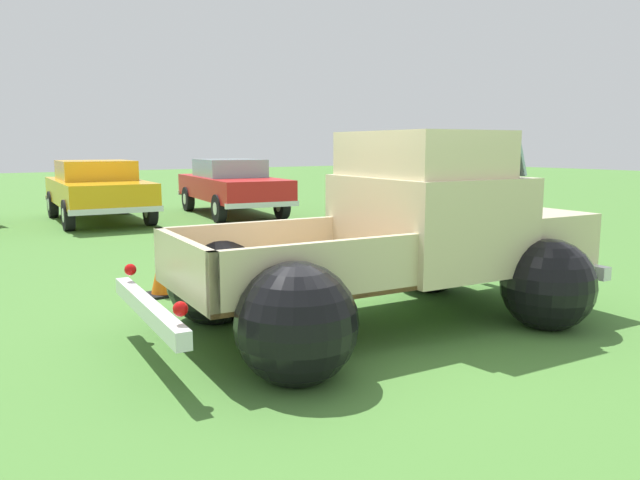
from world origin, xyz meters
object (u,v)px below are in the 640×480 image
(show_car_2, at_px, (231,185))
(lane_cone_0, at_px, (162,270))
(show_car_1, at_px, (98,188))
(vintage_pickup_truck, at_px, (406,247))

(show_car_2, bearing_deg, lane_cone_0, -23.43)
(show_car_1, height_order, show_car_2, same)
(show_car_2, relative_size, lane_cone_0, 7.55)
(vintage_pickup_truck, height_order, show_car_1, vintage_pickup_truck)
(vintage_pickup_truck, relative_size, show_car_1, 1.07)
(vintage_pickup_truck, height_order, show_car_2, vintage_pickup_truck)
(vintage_pickup_truck, distance_m, show_car_1, 10.30)
(show_car_1, relative_size, show_car_2, 0.94)
(show_car_1, distance_m, lane_cone_0, 8.02)
(show_car_2, xyz_separation_m, lane_cone_0, (-4.60, -7.37, -0.47))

